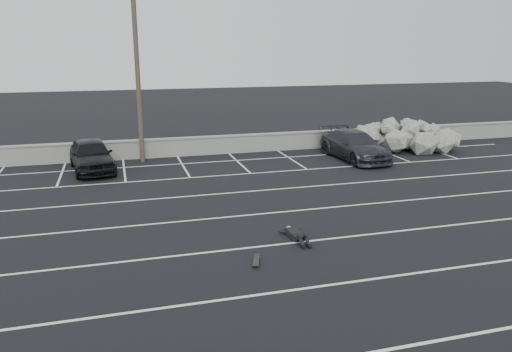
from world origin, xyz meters
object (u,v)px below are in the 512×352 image
object	(u,v)px
car_left	(91,155)
person	(294,231)
utility_pole	(138,73)
riprap_pile	(404,139)
car_right	(355,145)
skateboard	(256,261)
trash_bin	(403,137)

from	to	relation	value
car_left	person	size ratio (longest dim) A/B	2.20
person	car_left	bearing A→B (deg)	118.46
utility_pole	riprap_pile	xyz separation A→B (m)	(15.51, -0.95, -4.14)
car_right	car_left	bearing A→B (deg)	171.84
car_left	person	distance (m)	13.12
person	skateboard	distance (m)	2.43
car_left	utility_pole	bearing A→B (deg)	20.30
car_right	person	distance (m)	12.42
person	skateboard	xyz separation A→B (m)	(-1.77, -1.66, -0.15)
skateboard	trash_bin	bearing A→B (deg)	65.69
riprap_pile	car_left	bearing A→B (deg)	-178.52
skateboard	person	bearing A→B (deg)	62.46
car_right	riprap_pile	world-z (taller)	car_right
skateboard	riprap_pile	bearing A→B (deg)	64.80
car_right	skateboard	bearing A→B (deg)	-130.80
person	skateboard	size ratio (longest dim) A/B	3.04
car_right	skateboard	distance (m)	14.81
utility_pole	skateboard	world-z (taller)	utility_pole
utility_pole	riprap_pile	world-z (taller)	utility_pole
utility_pole	skateboard	bearing A→B (deg)	-80.65
car_left	trash_bin	size ratio (longest dim) A/B	4.53
utility_pole	car_right	bearing A→B (deg)	-12.94
utility_pole	riprap_pile	bearing A→B (deg)	-3.52
car_left	riprap_pile	bearing A→B (deg)	-7.17
car_right	riprap_pile	distance (m)	4.46
car_right	trash_bin	size ratio (longest dim) A/B	5.08
riprap_pile	person	xyz separation A→B (m)	(-11.38, -11.73, -0.40)
utility_pole	trash_bin	xyz separation A→B (m)	(16.06, 0.05, -4.22)
riprap_pile	skateboard	world-z (taller)	riprap_pile
car_right	riprap_pile	xyz separation A→B (m)	(4.14, 1.66, -0.16)
utility_pole	person	distance (m)	14.09
riprap_pile	person	distance (m)	16.35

